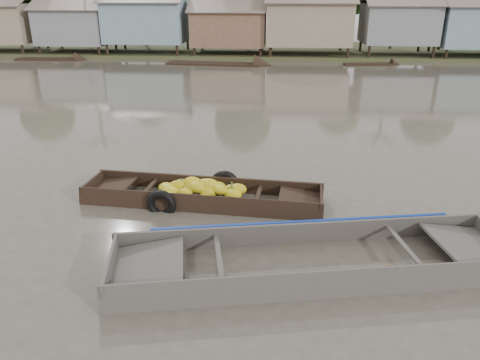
{
  "coord_description": "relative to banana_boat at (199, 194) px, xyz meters",
  "views": [
    {
      "loc": [
        0.07,
        -9.9,
        5.25
      ],
      "look_at": [
        -0.76,
        0.83,
        0.8
      ],
      "focal_mm": 35.0,
      "sensor_mm": 36.0,
      "label": 1
    }
  ],
  "objects": [
    {
      "name": "distant_boats",
      "position": [
        11.2,
        21.31,
        -0.25
      ],
      "size": [
        48.43,
        15.44,
        0.35
      ],
      "color": "black",
      "rests_on": "ground"
    },
    {
      "name": "riverbank",
      "position": [
        4.89,
        30.63,
        2.87
      ],
      "size": [
        120.0,
        12.47,
        10.22
      ],
      "color": "#384723",
      "rests_on": "ground"
    },
    {
      "name": "viewer_boat",
      "position": [
        2.8,
        -2.96,
        -0.12
      ],
      "size": [
        8.4,
        3.61,
        0.66
      ],
      "rotation": [
        0.0,
        0.0,
        0.19
      ],
      "color": "#47413C",
      "rests_on": "ground"
    },
    {
      "name": "banana_boat",
      "position": [
        0.0,
        0.0,
        0.0
      ],
      "size": [
        6.39,
        2.03,
        0.88
      ],
      "rotation": [
        0.0,
        0.0,
        -0.09
      ],
      "color": "black",
      "rests_on": "ground"
    },
    {
      "name": "ground",
      "position": [
        1.86,
        -1.23,
        -0.2
      ],
      "size": [
        120.0,
        120.0,
        0.0
      ],
      "primitive_type": "plane",
      "color": "#4E473C",
      "rests_on": "ground"
    }
  ]
}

